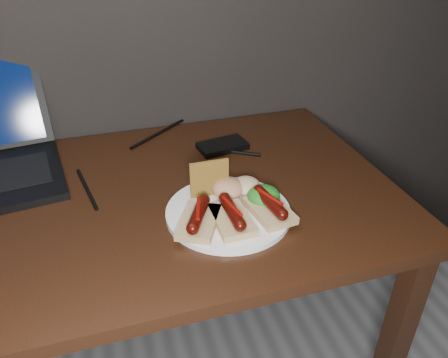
% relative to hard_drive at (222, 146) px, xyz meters
% --- Properties ---
extents(desk, '(1.40, 0.70, 0.75)m').
position_rel_hard_drive_xyz_m(desk, '(-0.36, -0.17, -0.10)').
color(desk, black).
rests_on(desk, ground).
extents(hard_drive, '(0.14, 0.09, 0.02)m').
position_rel_hard_drive_xyz_m(hard_drive, '(0.00, 0.00, 0.00)').
color(hard_drive, black).
rests_on(hard_drive, desk).
extents(desk_cables, '(0.90, 0.40, 0.01)m').
position_rel_hard_drive_xyz_m(desk_cables, '(-0.34, -0.01, -0.00)').
color(desk_cables, black).
rests_on(desk_cables, desk).
extents(plate, '(0.31, 0.31, 0.01)m').
position_rel_hard_drive_xyz_m(plate, '(-0.07, -0.29, -0.00)').
color(plate, white).
rests_on(plate, desk).
extents(bread_sausage_left, '(0.12, 0.13, 0.04)m').
position_rel_hard_drive_xyz_m(bread_sausage_left, '(-0.15, -0.32, 0.02)').
color(bread_sausage_left, '#D8BC7F').
rests_on(bread_sausage_left, plate).
extents(bread_sausage_center, '(0.07, 0.12, 0.04)m').
position_rel_hard_drive_xyz_m(bread_sausage_center, '(-0.08, -0.33, 0.02)').
color(bread_sausage_center, '#D8BC7F').
rests_on(bread_sausage_center, plate).
extents(bread_sausage_right, '(0.09, 0.12, 0.04)m').
position_rel_hard_drive_xyz_m(bread_sausage_right, '(0.00, -0.32, 0.02)').
color(bread_sausage_right, '#D8BC7F').
rests_on(bread_sausage_right, plate).
extents(crispbread, '(0.08, 0.01, 0.08)m').
position_rel_hard_drive_xyz_m(crispbread, '(-0.10, -0.22, 0.05)').
color(crispbread, '#A37C2C').
rests_on(crispbread, plate).
extents(salad_greens, '(0.07, 0.07, 0.04)m').
position_rel_hard_drive_xyz_m(salad_greens, '(0.00, -0.28, 0.02)').
color(salad_greens, '#115616').
rests_on(salad_greens, plate).
extents(salsa_mound, '(0.07, 0.07, 0.04)m').
position_rel_hard_drive_xyz_m(salsa_mound, '(-0.06, -0.24, 0.02)').
color(salsa_mound, '#A12210').
rests_on(salsa_mound, plate).
extents(coleslaw_mound, '(0.06, 0.06, 0.04)m').
position_rel_hard_drive_xyz_m(coleslaw_mound, '(-0.02, -0.24, 0.02)').
color(coleslaw_mound, beige).
rests_on(coleslaw_mound, plate).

